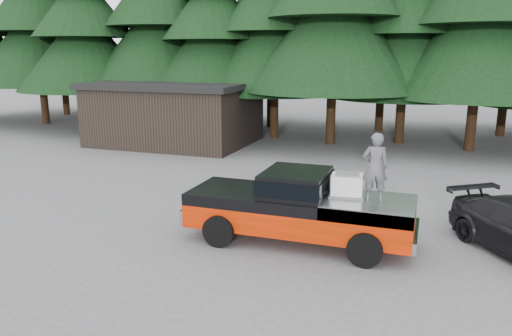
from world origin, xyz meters
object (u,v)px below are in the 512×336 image
(air_compressor, at_px, (347,186))
(man_on_bed, at_px, (375,167))
(pickup_truck, at_px, (299,218))
(utility_building, at_px, (176,112))

(air_compressor, relative_size, man_on_bed, 0.45)
(pickup_truck, relative_size, utility_building, 0.71)
(pickup_truck, distance_m, air_compressor, 1.52)
(air_compressor, bearing_deg, man_on_bed, -23.03)
(pickup_truck, relative_size, air_compressor, 7.80)
(pickup_truck, height_order, air_compressor, air_compressor)
(pickup_truck, height_order, man_on_bed, man_on_bed)
(air_compressor, bearing_deg, pickup_truck, -178.63)
(pickup_truck, height_order, utility_building, utility_building)
(pickup_truck, xyz_separation_m, utility_building, (-10.02, 11.87, 1.00))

